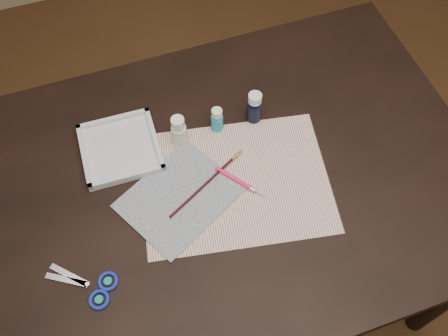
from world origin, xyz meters
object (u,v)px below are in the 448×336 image
object	(u,v)px
canvas	(180,197)
paint_bottle_white	(179,131)
scissors	(80,285)
palette_tray	(120,148)
paint_bottle_cyan	(217,120)
paint_bottle_navy	(254,107)
paper	(235,182)

from	to	relation	value
canvas	paint_bottle_white	bearing A→B (deg)	72.86
scissors	palette_tray	world-z (taller)	palette_tray
palette_tray	paint_bottle_white	bearing A→B (deg)	-8.11
canvas	paint_bottle_cyan	xyz separation A→B (m)	(0.15, 0.17, 0.03)
canvas	paint_bottle_navy	size ratio (longest dim) A/B	2.71
paint_bottle_white	scissors	xyz separation A→B (m)	(-0.32, -0.30, -0.04)
canvas	paper	bearing A→B (deg)	-1.54
paint_bottle_white	paint_bottle_cyan	size ratio (longest dim) A/B	1.23
paper	paint_bottle_white	size ratio (longest dim) A/B	4.90
paint_bottle_white	paint_bottle_cyan	xyz separation A→B (m)	(0.10, 0.01, -0.01)
canvas	paint_bottle_navy	xyz separation A→B (m)	(0.26, 0.16, 0.04)
canvas	scissors	xyz separation A→B (m)	(-0.27, -0.14, 0.00)
paper	scissors	size ratio (longest dim) A/B	2.58
paint_bottle_cyan	scissors	bearing A→B (deg)	-144.48
canvas	paint_bottle_cyan	world-z (taller)	paint_bottle_cyan
canvas	palette_tray	bearing A→B (deg)	119.75
paint_bottle_cyan	palette_tray	size ratio (longest dim) A/B	0.40
paint_bottle_white	paint_bottle_navy	world-z (taller)	paint_bottle_navy
paper	paint_bottle_navy	bearing A→B (deg)	56.28
paint_bottle_cyan	palette_tray	world-z (taller)	paint_bottle_cyan
paint_bottle_white	paint_bottle_navy	bearing A→B (deg)	1.43
paper	paint_bottle_navy	size ratio (longest dim) A/B	4.75
paint_bottle_white	palette_tray	world-z (taller)	paint_bottle_white
paper	canvas	xyz separation A→B (m)	(-0.14, 0.00, 0.00)
paint_bottle_white	paint_bottle_navy	distance (m)	0.21
paint_bottle_white	paper	bearing A→B (deg)	-60.01
paint_bottle_cyan	paper	bearing A→B (deg)	-93.46
paint_bottle_cyan	paint_bottle_navy	size ratio (longest dim) A/B	0.79
paint_bottle_cyan	palette_tray	bearing A→B (deg)	176.63
paint_bottle_cyan	paint_bottle_navy	xyz separation A→B (m)	(0.10, -0.00, 0.01)
paint_bottle_navy	palette_tray	size ratio (longest dim) A/B	0.50
paint_bottle_white	palette_tray	xyz separation A→B (m)	(-0.15, 0.02, -0.04)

